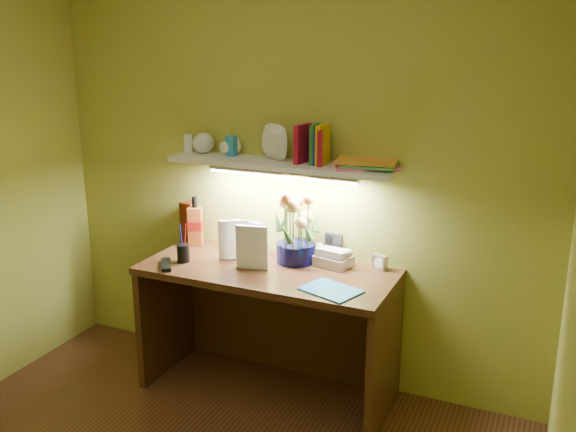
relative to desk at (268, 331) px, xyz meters
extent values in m
cube|color=#3E1F11|center=(0.00, 0.00, 0.00)|extent=(1.40, 0.60, 0.75)
cube|color=silver|center=(0.56, 0.25, 0.42)|extent=(0.09, 0.07, 0.08)
cube|color=#5A1D0A|center=(-0.65, 0.24, 0.50)|extent=(0.10, 0.10, 0.25)
cylinder|color=black|center=(-0.48, -0.09, 0.46)|extent=(0.09, 0.09, 0.17)
cube|color=black|center=(-0.52, -0.20, 0.39)|extent=(0.15, 0.18, 0.02)
cube|color=#2586CE|center=(0.43, -0.15, 0.38)|extent=(0.33, 0.28, 0.01)
imported|color=white|center=(-0.31, 0.02, 0.49)|extent=(0.17, 0.10, 0.23)
imported|color=white|center=(-0.16, -0.05, 0.50)|extent=(0.18, 0.05, 0.25)
cube|color=white|center=(0.00, 0.18, 0.93)|extent=(1.30, 0.25, 0.03)
imported|color=white|center=(-0.51, 0.16, 0.99)|extent=(0.13, 0.13, 0.09)
imported|color=white|center=(-0.36, 0.19, 0.99)|extent=(0.13, 0.13, 0.09)
imported|color=white|center=(-0.07, 0.17, 0.96)|extent=(0.26, 0.26, 0.05)
cube|color=white|center=(-0.62, 0.22, 0.99)|extent=(0.06, 0.05, 0.10)
cube|color=#2586CE|center=(-0.32, 0.21, 1.00)|extent=(0.06, 0.05, 0.12)
cube|color=#A50F2D|center=(0.12, 0.20, 1.04)|extent=(0.05, 0.14, 0.21)
cube|color=gold|center=(0.25, 0.18, 1.05)|extent=(0.04, 0.13, 0.22)
cube|color=#161AA4|center=(0.20, 0.19, 1.03)|extent=(0.07, 0.13, 0.17)
cube|color=#227231|center=(0.19, 0.20, 1.05)|extent=(0.04, 0.14, 0.21)
cube|color=#A50F2D|center=(0.23, 0.18, 1.04)|extent=(0.07, 0.14, 0.19)
cube|color=pink|center=(0.47, 0.23, 0.95)|extent=(0.40, 0.36, 0.01)
cube|color=#48B95C|center=(0.50, 0.20, 0.96)|extent=(0.29, 0.22, 0.01)
cube|color=orange|center=(0.48, 0.22, 0.97)|extent=(0.34, 0.27, 0.01)
camera|label=1|loc=(1.45, -2.96, 1.61)|focal=40.00mm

